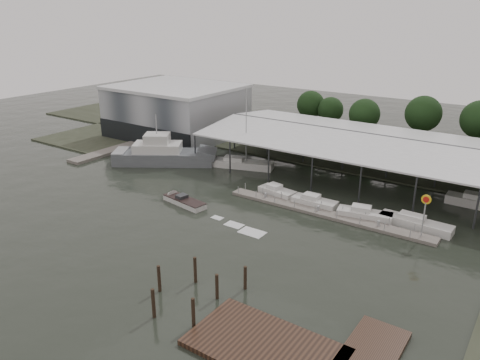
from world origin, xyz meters
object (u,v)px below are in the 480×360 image
Objects in this scene: shell_fuel_sign at (425,208)px; grey_trawler at (165,154)px; white_sailboat at (242,164)px; speedboat_underway at (182,200)px.

grey_trawler reaches higher than shell_fuel_sign.
white_sailboat is at bearing -8.66° from grey_trawler.
speedboat_underway is (-29.89, -7.46, -3.53)m from shell_fuel_sign.
speedboat_underway is (14.17, -11.81, -1.19)m from grey_trawler.
grey_trawler is (-44.06, 4.35, -2.35)m from shell_fuel_sign.
shell_fuel_sign is at bearing -35.48° from white_sailboat.
shell_fuel_sign is 0.30× the size of speedboat_underway.
shell_fuel_sign is at bearing -156.90° from speedboat_underway.
grey_trawler is 18.49m from speedboat_underway.
speedboat_underway is at bearing -102.09° from white_sailboat.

